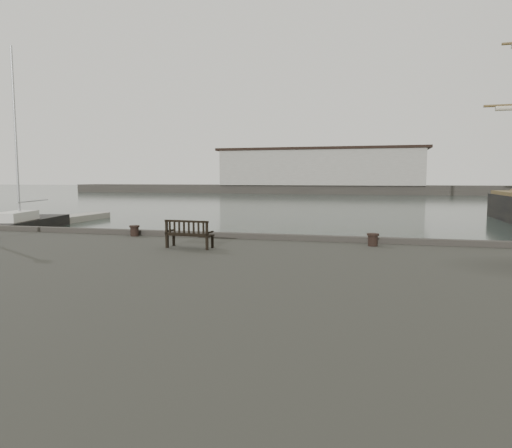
{
  "coord_description": "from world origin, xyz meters",
  "views": [
    {
      "loc": [
        4.31,
        -14.91,
        3.6
      ],
      "look_at": [
        0.6,
        -0.5,
        2.1
      ],
      "focal_mm": 32.0,
      "sensor_mm": 36.0,
      "label": 1
    }
  ],
  "objects_px": {
    "bench": "(189,239)",
    "bollard_right": "(373,240)",
    "bollard_left": "(135,231)",
    "yacht_c": "(24,228)"
  },
  "relations": [
    {
      "from": "bench",
      "to": "yacht_c",
      "type": "relative_size",
      "value": 0.11
    },
    {
      "from": "bollard_right",
      "to": "bollard_left",
      "type": "bearing_deg",
      "value": 177.67
    },
    {
      "from": "bench",
      "to": "yacht_c",
      "type": "bearing_deg",
      "value": 147.01
    },
    {
      "from": "yacht_c",
      "to": "bollard_left",
      "type": "bearing_deg",
      "value": -51.25
    },
    {
      "from": "bench",
      "to": "bollard_left",
      "type": "bearing_deg",
      "value": 149.09
    },
    {
      "from": "bench",
      "to": "bollard_right",
      "type": "relative_size",
      "value": 3.75
    },
    {
      "from": "bench",
      "to": "yacht_c",
      "type": "distance_m",
      "value": 22.42
    },
    {
      "from": "bollard_right",
      "to": "yacht_c",
      "type": "height_order",
      "value": "yacht_c"
    },
    {
      "from": "bollard_left",
      "to": "yacht_c",
      "type": "bearing_deg",
      "value": 142.29
    },
    {
      "from": "bench",
      "to": "yacht_c",
      "type": "height_order",
      "value": "yacht_c"
    }
  ]
}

